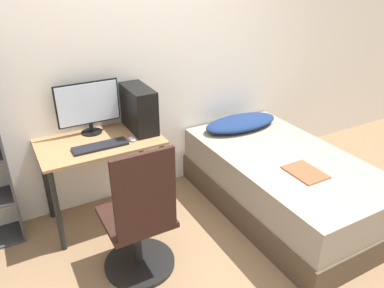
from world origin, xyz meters
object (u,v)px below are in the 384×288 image
object	(u,v)px
bed	(283,183)
monitor	(88,106)
keyboard	(100,146)
pc_tower	(139,109)
office_chair	(140,227)

from	to	relation	value
bed	monitor	distance (m)	1.82
monitor	keyboard	size ratio (longest dim) A/B	1.22
pc_tower	bed	bearing A→B (deg)	-33.57
bed	pc_tower	xyz separation A→B (m)	(-1.06, 0.70, 0.67)
office_chair	bed	xyz separation A→B (m)	(1.41, 0.12, -0.13)
office_chair	bed	size ratio (longest dim) A/B	0.56
keyboard	office_chair	bearing A→B (deg)	-85.37
keyboard	bed	bearing A→B (deg)	-19.83
bed	monitor	xyz separation A→B (m)	(-1.44, 0.83, 0.72)
bed	pc_tower	size ratio (longest dim) A/B	4.42
bed	keyboard	xyz separation A→B (m)	(-1.46, 0.53, 0.49)
monitor	keyboard	xyz separation A→B (m)	(-0.02, -0.31, -0.23)
monitor	pc_tower	distance (m)	0.41
pc_tower	office_chair	bearing A→B (deg)	-113.26
office_chair	bed	bearing A→B (deg)	4.68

